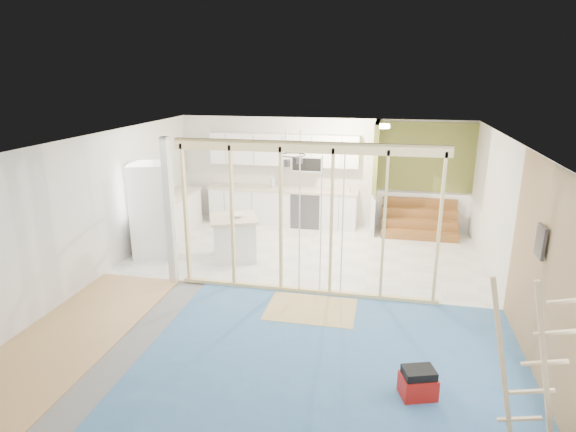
% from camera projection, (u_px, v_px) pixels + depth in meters
% --- Properties ---
extents(room, '(7.01, 8.01, 2.61)m').
position_uv_depth(room, '(288.00, 219.00, 7.92)').
color(room, slate).
rests_on(room, ground).
extents(floor_overlays, '(7.00, 8.00, 0.03)m').
position_uv_depth(floor_overlays, '(293.00, 290.00, 8.33)').
color(floor_overlays, silver).
rests_on(floor_overlays, room).
extents(stud_frame, '(4.66, 0.14, 2.60)m').
position_uv_depth(stud_frame, '(275.00, 202.00, 7.88)').
color(stud_frame, '#DFD088').
rests_on(stud_frame, room).
extents(base_cabinets, '(4.45, 2.24, 0.93)m').
position_uv_depth(base_cabinets, '(251.00, 208.00, 11.62)').
color(base_cabinets, white).
rests_on(base_cabinets, room).
extents(upper_cabinets, '(3.60, 0.41, 0.85)m').
position_uv_depth(upper_cabinets, '(286.00, 151.00, 11.51)').
color(upper_cabinets, white).
rests_on(upper_cabinets, room).
extents(green_partition, '(2.25, 1.51, 2.60)m').
position_uv_depth(green_partition, '(407.00, 194.00, 11.05)').
color(green_partition, olive).
rests_on(green_partition, room).
extents(pot_rack, '(0.52, 0.52, 0.72)m').
position_uv_depth(pot_rack, '(292.00, 158.00, 9.55)').
color(pot_rack, black).
rests_on(pot_rack, room).
extents(sheathing_panel, '(0.02, 4.00, 2.60)m').
position_uv_depth(sheathing_panel, '(556.00, 289.00, 5.36)').
color(sheathing_panel, '#A87F5B').
rests_on(sheathing_panel, room).
extents(electrical_panel, '(0.04, 0.30, 0.40)m').
position_uv_depth(electrical_panel, '(541.00, 242.00, 5.83)').
color(electrical_panel, '#3D3D43').
rests_on(electrical_panel, room).
extents(ceiling_light, '(0.32, 0.32, 0.08)m').
position_uv_depth(ceiling_light, '(382.00, 126.00, 10.10)').
color(ceiling_light, '#FFEABF').
rests_on(ceiling_light, room).
extents(fridge, '(1.08, 1.04, 1.91)m').
position_uv_depth(fridge, '(153.00, 210.00, 9.72)').
color(fridge, white).
rests_on(fridge, room).
extents(island, '(1.18, 1.18, 0.88)m').
position_uv_depth(island, '(234.00, 238.00, 9.62)').
color(island, white).
rests_on(island, room).
extents(bowl, '(0.35, 0.35, 0.07)m').
position_uv_depth(bowl, '(238.00, 215.00, 9.49)').
color(bowl, white).
rests_on(bowl, island).
extents(soap_bottle_a, '(0.15, 0.15, 0.33)m').
position_uv_depth(soap_bottle_a, '(273.00, 181.00, 11.71)').
color(soap_bottle_a, '#B2B9C7').
rests_on(soap_bottle_a, base_cabinets).
extents(soap_bottle_b, '(0.09, 0.09, 0.17)m').
position_uv_depth(soap_bottle_b, '(349.00, 189.00, 11.25)').
color(soap_bottle_b, silver).
rests_on(soap_bottle_b, base_cabinets).
extents(toolbox, '(0.47, 0.40, 0.38)m').
position_uv_depth(toolbox, '(418.00, 384.00, 5.54)').
color(toolbox, '#A5140F').
rests_on(toolbox, room).
extents(ladder, '(0.95, 0.04, 1.76)m').
position_uv_depth(ladder, '(529.00, 363.00, 4.69)').
color(ladder, beige).
rests_on(ladder, room).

